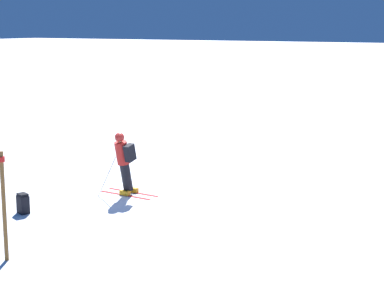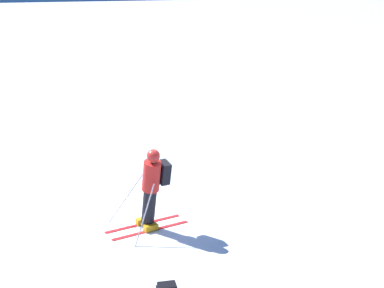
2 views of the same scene
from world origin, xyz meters
name	(u,v)px [view 1 (image 1 of 2)]	position (x,y,z in m)	size (l,w,h in m)	color
ground_plane	(133,193)	(0.00, 0.00, 0.00)	(300.00, 300.00, 0.00)	white
skier	(124,160)	(0.38, 0.02, 0.98)	(1.29, 1.67, 1.78)	red
spare_backpack	(23,204)	(2.96, -1.14, 0.24)	(0.31, 0.36, 0.50)	black
trail_marker	(4,202)	(5.42, 0.90, 1.18)	(0.13, 0.13, 2.17)	brown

